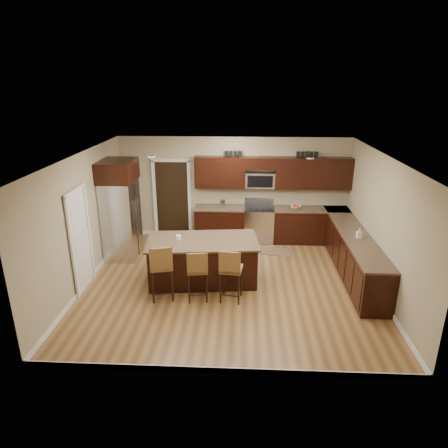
# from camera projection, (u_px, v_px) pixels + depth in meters

# --- Properties ---
(floor) EXTENTS (6.00, 6.00, 0.00)m
(floor) POSITION_uv_depth(u_px,v_px,m) (230.00, 284.00, 8.43)
(floor) COLOR olive
(floor) RESTS_ON ground
(ceiling) EXTENTS (6.00, 6.00, 0.00)m
(ceiling) POSITION_uv_depth(u_px,v_px,m) (230.00, 156.00, 7.51)
(ceiling) COLOR silver
(ceiling) RESTS_ON wall_back
(wall_back) EXTENTS (6.00, 0.00, 6.00)m
(wall_back) POSITION_uv_depth(u_px,v_px,m) (234.00, 188.00, 10.56)
(wall_back) COLOR tan
(wall_back) RESTS_ON floor
(wall_left) EXTENTS (0.00, 5.50, 5.50)m
(wall_left) POSITION_uv_depth(u_px,v_px,m) (83.00, 221.00, 8.12)
(wall_left) COLOR tan
(wall_left) RESTS_ON floor
(wall_right) EXTENTS (0.00, 5.50, 5.50)m
(wall_right) POSITION_uv_depth(u_px,v_px,m) (382.00, 226.00, 7.83)
(wall_right) COLOR tan
(wall_right) RESTS_ON floor
(base_cabinets) EXTENTS (4.02, 3.96, 0.92)m
(base_cabinets) POSITION_uv_depth(u_px,v_px,m) (311.00, 239.00, 9.54)
(base_cabinets) COLOR black
(base_cabinets) RESTS_ON floor
(upper_cabinets) EXTENTS (4.00, 0.33, 0.80)m
(upper_cabinets) POSITION_uv_depth(u_px,v_px,m) (274.00, 172.00, 10.19)
(upper_cabinets) COLOR black
(upper_cabinets) RESTS_ON wall_back
(range) EXTENTS (0.76, 0.64, 1.11)m
(range) POSITION_uv_depth(u_px,v_px,m) (259.00, 224.00, 10.54)
(range) COLOR silver
(range) RESTS_ON floor
(microwave) EXTENTS (0.76, 0.31, 0.40)m
(microwave) POSITION_uv_depth(u_px,v_px,m) (260.00, 180.00, 10.30)
(microwave) COLOR silver
(microwave) RESTS_ON upper_cabinets
(doorway) EXTENTS (0.85, 0.03, 2.06)m
(doorway) POSITION_uv_depth(u_px,v_px,m) (172.00, 199.00, 10.73)
(doorway) COLOR black
(doorway) RESTS_ON floor
(pantry_door) EXTENTS (0.03, 0.80, 2.04)m
(pantry_door) POSITION_uv_depth(u_px,v_px,m) (80.00, 242.00, 7.95)
(pantry_door) COLOR white
(pantry_door) RESTS_ON floor
(letter_decor) EXTENTS (2.20, 0.03, 0.15)m
(letter_decor) POSITION_uv_depth(u_px,v_px,m) (269.00, 154.00, 10.04)
(letter_decor) COLOR black
(letter_decor) RESTS_ON upper_cabinets
(island) EXTENTS (2.40, 1.43, 0.92)m
(island) POSITION_uv_depth(u_px,v_px,m) (203.00, 262.00, 8.45)
(island) COLOR black
(island) RESTS_ON floor
(stool_left) EXTENTS (0.52, 0.52, 1.14)m
(stool_left) POSITION_uv_depth(u_px,v_px,m) (161.00, 266.00, 7.59)
(stool_left) COLOR olive
(stool_left) RESTS_ON floor
(stool_mid) EXTENTS (0.44, 0.44, 1.05)m
(stool_mid) POSITION_uv_depth(u_px,v_px,m) (197.00, 270.00, 7.59)
(stool_mid) COLOR olive
(stool_mid) RESTS_ON floor
(stool_right) EXTENTS (0.46, 0.46, 1.09)m
(stool_right) POSITION_uv_depth(u_px,v_px,m) (231.00, 269.00, 7.54)
(stool_right) COLOR olive
(stool_right) RESTS_ON floor
(refrigerator) EXTENTS (0.79, 1.00, 2.35)m
(refrigerator) POSITION_uv_depth(u_px,v_px,m) (121.00, 209.00, 9.37)
(refrigerator) COLOR silver
(refrigerator) RESTS_ON floor
(floor_mat) EXTENTS (0.95, 0.75, 0.01)m
(floor_mat) POSITION_uv_depth(u_px,v_px,m) (276.00, 251.00, 10.01)
(floor_mat) COLOR brown
(floor_mat) RESTS_ON floor
(fruit_bowl) EXTENTS (0.35, 0.35, 0.07)m
(fruit_bowl) POSITION_uv_depth(u_px,v_px,m) (296.00, 207.00, 10.33)
(fruit_bowl) COLOR silver
(fruit_bowl) RESTS_ON base_cabinets
(soap_bottle) EXTENTS (0.10, 0.11, 0.22)m
(soap_bottle) POSITION_uv_depth(u_px,v_px,m) (359.00, 233.00, 8.36)
(soap_bottle) COLOR #B2B2B2
(soap_bottle) RESTS_ON base_cabinets
(canister_tall) EXTENTS (0.12, 0.12, 0.20)m
(canister_tall) POSITION_uv_depth(u_px,v_px,m) (223.00, 203.00, 10.40)
(canister_tall) COLOR silver
(canister_tall) RESTS_ON base_cabinets
(canister_short) EXTENTS (0.11, 0.11, 0.18)m
(canister_short) POSITION_uv_depth(u_px,v_px,m) (222.00, 204.00, 10.40)
(canister_short) COLOR silver
(canister_short) RESTS_ON base_cabinets
(island_jar) EXTENTS (0.10, 0.10, 0.10)m
(island_jar) POSITION_uv_depth(u_px,v_px,m) (178.00, 238.00, 8.29)
(island_jar) COLOR white
(island_jar) RESTS_ON island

